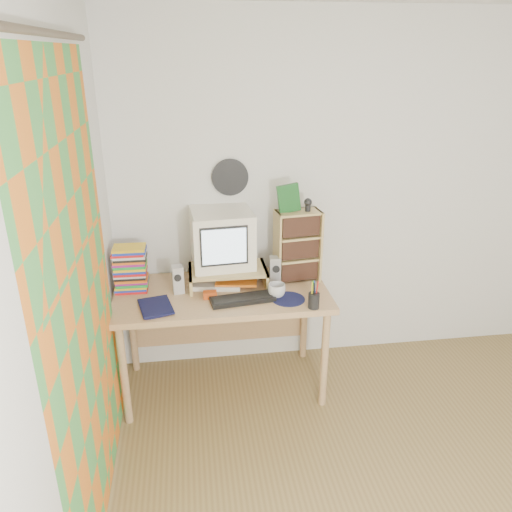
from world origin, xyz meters
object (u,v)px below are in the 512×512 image
object	(u,v)px
dvd_stack	(131,270)
cd_rack	(297,246)
keyboard	(243,299)
diary	(140,308)
mug	(277,290)
desk	(222,305)
crt_monitor	(222,240)

from	to	relation	value
dvd_stack	cd_rack	world-z (taller)	cd_rack
keyboard	diary	world-z (taller)	diary
cd_rack	mug	world-z (taller)	cd_rack
keyboard	diary	xyz separation A→B (m)	(-0.63, -0.04, 0.01)
keyboard	cd_rack	world-z (taller)	cd_rack
cd_rack	mug	distance (m)	0.37
desk	mug	world-z (taller)	mug
desk	cd_rack	world-z (taller)	cd_rack
mug	diary	xyz separation A→B (m)	(-0.86, -0.07, -0.02)
keyboard	dvd_stack	distance (m)	0.76
crt_monitor	diary	xyz separation A→B (m)	(-0.54, -0.35, -0.28)
crt_monitor	mug	world-z (taller)	crt_monitor
dvd_stack	cd_rack	size ratio (longest dim) A/B	0.59
dvd_stack	cd_rack	distance (m)	1.12
keyboard	mug	distance (m)	0.23
crt_monitor	diary	world-z (taller)	crt_monitor
cd_rack	desk	bearing A→B (deg)	179.58
keyboard	diary	size ratio (longest dim) A/B	1.77
keyboard	diary	bearing A→B (deg)	175.98
diary	keyboard	bearing A→B (deg)	-8.60
dvd_stack	cd_rack	bearing A→B (deg)	1.81
diary	cd_rack	bearing A→B (deg)	4.71
crt_monitor	dvd_stack	xyz separation A→B (m)	(-0.61, -0.05, -0.16)
keyboard	mug	xyz separation A→B (m)	(0.22, 0.03, 0.03)
crt_monitor	desk	bearing A→B (deg)	-110.02
mug	desk	bearing A→B (deg)	151.12
diary	desk	bearing A→B (deg)	14.72
desk	diary	xyz separation A→B (m)	(-0.51, -0.26, 0.16)
desk	mug	xyz separation A→B (m)	(0.34, -0.19, 0.18)
desk	cd_rack	bearing A→B (deg)	6.43
keyboard	cd_rack	xyz separation A→B (m)	(0.41, 0.28, 0.23)
diary	mug	bearing A→B (deg)	-7.62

